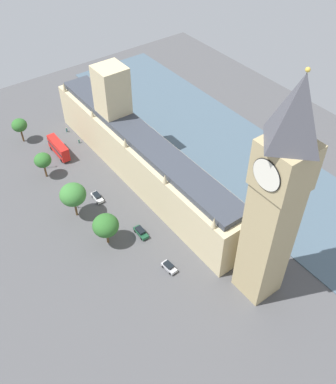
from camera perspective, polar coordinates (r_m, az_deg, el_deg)
The scene contains 16 objects.
ground_plane at distance 124.90m, azimuth -4.04°, elevation 1.55°, with size 149.51×149.51×0.00m, color #4C4C4F.
river_thames at distance 139.72m, azimuth 6.70°, elevation 6.61°, with size 32.68×134.56×0.25m, color #475B6B.
parliament_building at distance 121.54m, azimuth -3.91°, elevation 5.32°, with size 11.32×79.51×29.16m.
clock_tower at distance 81.54m, azimuth 14.26°, elevation -0.78°, with size 8.91×8.91×54.02m.
double_decker_bus_opposite_hall at distance 136.53m, azimuth -14.37°, elevation 5.74°, with size 2.72×10.52×4.75m.
car_white_midblock at distance 119.85m, azimuth -9.42°, elevation -0.64°, with size 1.97×4.63×1.74m.
car_dark_green_trailing at distance 109.53m, azimuth -3.64°, elevation -5.34°, with size 2.07×4.84×1.74m.
car_silver_by_river_gate at distance 102.44m, azimuth 0.13°, elevation -9.93°, with size 2.07×4.19×1.74m.
pedestrian_under_trees at distance 147.16m, azimuth -13.35°, elevation 8.06°, with size 0.53×0.63×1.68m.
pedestrian_near_tower at distance 141.16m, azimuth -11.77°, elevation 6.66°, with size 0.68×0.65×1.62m.
plane_tree_kerbside at distance 143.71m, azimuth -19.18°, elevation 8.39°, with size 4.79×4.79×8.21m.
plane_tree_far_end at distance 127.25m, azimuth -16.35°, elevation 4.07°, with size 4.89×4.89×8.13m.
plane_tree_corner at distance 112.08m, azimuth -12.55°, elevation -0.35°, with size 6.84×6.84×10.36m.
plane_tree_leading at distance 104.79m, azimuth -8.30°, elevation -4.44°, with size 6.49×6.49×8.91m.
street_lamp_slot_10 at distance 131.40m, azimuth -16.38°, elevation 4.46°, with size 0.56×0.56×5.96m.
street_lamp_slot_11 at distance 115.99m, azimuth -12.19°, elevation -0.55°, with size 0.56×0.56×6.27m.
Camera 1 is at (48.02, 80.11, 82.92)m, focal length 40.05 mm.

